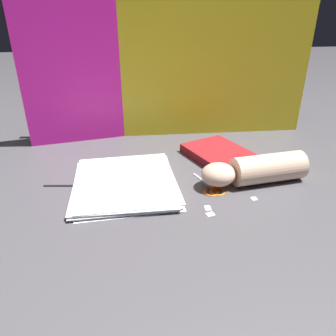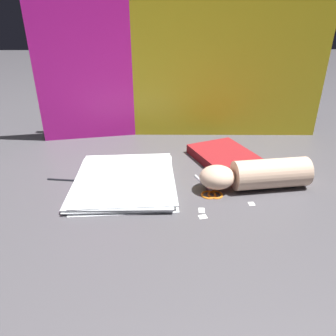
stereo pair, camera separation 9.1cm
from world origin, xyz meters
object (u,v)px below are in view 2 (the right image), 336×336
(paper_stack, at_px, (126,180))
(scissors, at_px, (212,189))
(hand_forearm, at_px, (258,174))
(book_closed, at_px, (226,157))

(paper_stack, xyz_separation_m, scissors, (0.25, -0.05, -0.00))
(paper_stack, bearing_deg, hand_forearm, -4.77)
(paper_stack, height_order, hand_forearm, hand_forearm)
(scissors, relative_size, hand_forearm, 0.44)
(book_closed, bearing_deg, scissors, -111.08)
(book_closed, xyz_separation_m, scissors, (-0.07, -0.19, -0.01))
(paper_stack, relative_size, scissors, 2.40)
(paper_stack, bearing_deg, scissors, -10.68)
(book_closed, bearing_deg, hand_forearm, -72.47)
(paper_stack, xyz_separation_m, book_closed, (0.32, 0.14, 0.01))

